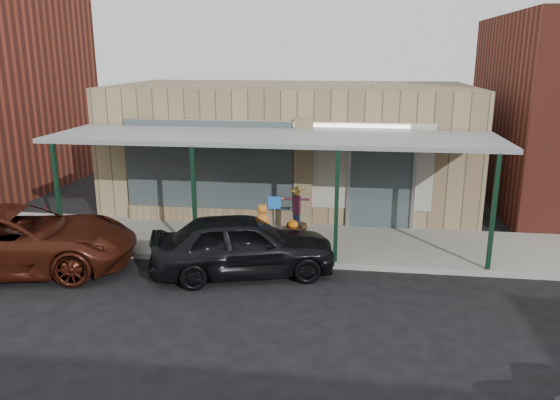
# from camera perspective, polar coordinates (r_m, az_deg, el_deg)

# --- Properties ---
(ground) EXTENTS (120.00, 120.00, 0.00)m
(ground) POSITION_cam_1_polar(r_m,az_deg,el_deg) (12.18, -3.29, -10.32)
(ground) COLOR black
(ground) RESTS_ON ground
(sidewalk) EXTENTS (40.00, 3.20, 0.15)m
(sidewalk) POSITION_cam_1_polar(r_m,az_deg,el_deg) (15.44, -0.74, -4.42)
(sidewalk) COLOR gray
(sidewalk) RESTS_ON ground
(storefront) EXTENTS (12.00, 6.25, 4.20)m
(storefront) POSITION_cam_1_polar(r_m,az_deg,el_deg) (19.34, 1.25, 5.72)
(storefront) COLOR #917E58
(storefront) RESTS_ON ground
(awning) EXTENTS (12.00, 3.00, 3.04)m
(awning) POSITION_cam_1_polar(r_m,az_deg,el_deg) (14.69, -0.80, 6.40)
(awning) COLOR gray
(awning) RESTS_ON ground
(block_buildings_near) EXTENTS (61.00, 8.00, 8.00)m
(block_buildings_near) POSITION_cam_1_polar(r_m,az_deg,el_deg) (20.05, 7.43, 10.75)
(block_buildings_near) COLOR maroon
(block_buildings_near) RESTS_ON ground
(barrel_scarecrow) EXTENTS (0.87, 0.76, 1.51)m
(barrel_scarecrow) POSITION_cam_1_polar(r_m,az_deg,el_deg) (15.48, 1.74, -2.09)
(barrel_scarecrow) COLOR #4A2F1D
(barrel_scarecrow) RESTS_ON sidewalk
(barrel_pumpkin) EXTENTS (0.72, 0.72, 0.65)m
(barrel_pumpkin) POSITION_cam_1_polar(r_m,az_deg,el_deg) (15.24, 1.37, -3.47)
(barrel_pumpkin) COLOR #4A2F1D
(barrel_pumpkin) RESTS_ON sidewalk
(handicap_sign) EXTENTS (0.33, 0.06, 1.57)m
(handicap_sign) POSITION_cam_1_polar(r_m,az_deg,el_deg) (13.94, -0.59, -1.86)
(handicap_sign) COLOR gray
(handicap_sign) RESTS_ON sidewalk
(parked_sedan) EXTENTS (4.76, 2.95, 1.56)m
(parked_sedan) POSITION_cam_1_polar(r_m,az_deg,el_deg) (13.24, -3.88, -4.67)
(parked_sedan) COLOR black
(parked_sedan) RESTS_ON ground
(car_maroon) EXTENTS (6.20, 3.87, 1.60)m
(car_maroon) POSITION_cam_1_polar(r_m,az_deg,el_deg) (14.93, -25.91, -3.74)
(car_maroon) COLOR #43170D
(car_maroon) RESTS_ON ground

